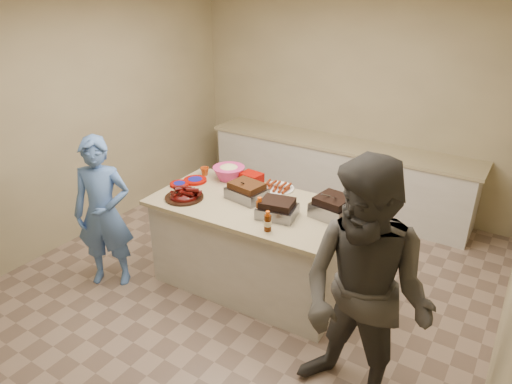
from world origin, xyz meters
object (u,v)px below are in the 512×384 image
Objects in this scene: roasting_pan at (332,216)px; bbq_bottle_a at (259,218)px; island at (253,283)px; bbq_bottle_b at (268,231)px; coleslaw_bowl at (229,179)px; guest_blue at (114,279)px; mustard_bottle at (244,199)px; plastic_cup at (205,175)px; rib_platter at (184,198)px.

bbq_bottle_a reaches higher than roasting_pan.
island is 1.05m from bbq_bottle_b.
coleslaw_bowl is 0.22× the size of guest_blue.
roasting_pan and mustard_bottle have the same top height.
bbq_bottle_a reaches higher than guest_blue.
mustard_bottle is at bearing 142.87° from bbq_bottle_a.
island is at bearing -158.33° from roasting_pan.
bbq_bottle_a is at bearing -135.93° from roasting_pan.
island is 1.25× the size of guest_blue.
bbq_bottle_a is at bearing -37.13° from mustard_bottle.
bbq_bottle_b reaches higher than plastic_cup.
plastic_cup is (-0.19, 0.56, 0.00)m from rib_platter.
roasting_pan is (1.35, 0.44, 0.00)m from rib_platter.
rib_platter is 0.58m from mustard_bottle.
rib_platter is 1.89× the size of bbq_bottle_a.
island is 9.74× the size of bbq_bottle_a.
bbq_bottle_b is at bearing -38.64° from mustard_bottle.
rib_platter is at bearing -176.21° from bbq_bottle_a.
bbq_bottle_a is 0.41m from mustard_bottle.
mustard_bottle is at bearing -20.53° from plastic_cup.
bbq_bottle_b is 1.41× the size of mustard_bottle.
bbq_bottle_a reaches higher than mustard_bottle.
rib_platter is 1.17× the size of roasting_pan.
rib_platter is at bearing 174.11° from bbq_bottle_b.
plastic_cup reaches higher than guest_blue.
coleslaw_bowl is at bearing 144.26° from island.
island is at bearing -20.16° from plastic_cup.
roasting_pan is 0.21× the size of guest_blue.
island is at bearing 22.74° from rib_platter.
roasting_pan is at bearing 11.42° from island.
rib_platter is at bearing -148.63° from mustard_bottle.
bbq_bottle_a is 0.24m from bbq_bottle_b.
roasting_pan is 1.27m from coleslaw_bowl.
plastic_cup is (-0.28, -0.06, -0.00)m from coleslaw_bowl.
plastic_cup is at bearing 108.91° from rib_platter.
guest_blue is at bearing -152.34° from island.
coleslaw_bowl is 1.70× the size of bbq_bottle_a.
bbq_bottle_a is 1.08× the size of bbq_bottle_b.
coleslaw_bowl is 2.61× the size of mustard_bottle.
coleslaw_bowl is 0.29m from plastic_cup.
rib_platter is at bearing -153.98° from roasting_pan.
island is 1.18m from roasting_pan.
coleslaw_bowl is 3.55× the size of plastic_cup.
bbq_bottle_b is at bearing -18.63° from guest_blue.
island is at bearing -18.12° from mustard_bottle.
bbq_bottle_b is at bearing -41.22° from bbq_bottle_a.
bbq_bottle_a is at bearing -37.36° from coleslaw_bowl.
coleslaw_bowl is at bearing 81.85° from rib_platter.
mustard_bottle is at bearing 31.37° from rib_platter.
roasting_pan is (0.73, 0.18, 0.91)m from island.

